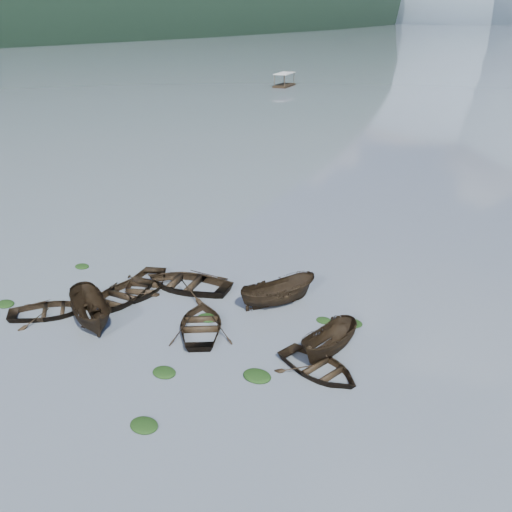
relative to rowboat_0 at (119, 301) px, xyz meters
The scene contains 20 objects.
ground_plane 8.36m from the rowboat_0, 51.82° to the right, with size 2400.00×2400.00×0.00m, color #4E5762.
haze_mtn_a 929.06m from the rowboat_0, 105.92° to the left, with size 520.00×520.00×280.00m, color #475666.
rowboat_0 is the anchor object (origin of this frame).
rowboat_1 3.58m from the rowboat_0, 118.88° to the right, with size 2.85×3.98×0.83m, color black.
rowboat_2 2.58m from the rowboat_0, 71.44° to the right, with size 1.73×4.60×1.78m, color black.
rowboat_3 5.58m from the rowboat_0, ahead, with size 3.10×4.34×0.90m, color black.
rowboat_4 12.03m from the rowboat_0, ahead, with size 2.85×3.99×0.83m, color black.
rowboat_5 11.84m from the rowboat_0, 10.10° to the left, with size 1.45×3.85×1.49m, color black.
rowboat_6 1.80m from the rowboat_0, 87.36° to the left, with size 3.09×4.33×0.90m, color black.
rowboat_7 3.85m from the rowboat_0, 58.99° to the left, with size 3.59×5.03×1.04m, color black.
rowboat_8 8.53m from the rowboat_0, 32.80° to the left, with size 1.62×4.31×1.67m, color black.
weed_clump_0 5.96m from the rowboat_0, 139.81° to the right, with size 1.05×0.86×0.23m, color black.
weed_clump_1 7.52m from the rowboat_0, 27.47° to the right, with size 1.10×0.88×0.24m, color black.
weed_clump_2 10.59m from the rowboat_0, 37.10° to the right, with size 1.16×0.93×0.25m, color black.
weed_clump_3 10.99m from the rowboat_0, 24.02° to the left, with size 0.81×0.68×0.18m, color black.
weed_clump_4 10.18m from the rowboat_0, ahead, with size 1.28×1.01×0.26m, color black.
weed_clump_5 5.42m from the rowboat_0, 161.99° to the left, with size 0.94×0.76×0.20m, color black.
weed_clump_6 5.27m from the rowboat_0, 13.63° to the left, with size 1.04×0.87×0.22m, color black.
weed_clump_7 12.39m from the rowboat_0, 23.95° to the left, with size 1.08×0.86×0.23m, color black.
pontoon_left 94.40m from the rowboat_0, 117.51° to the left, with size 2.74×6.58×2.52m, color black, non-canonical shape.
Camera 1 is at (16.59, -11.26, 14.35)m, focal length 40.00 mm.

